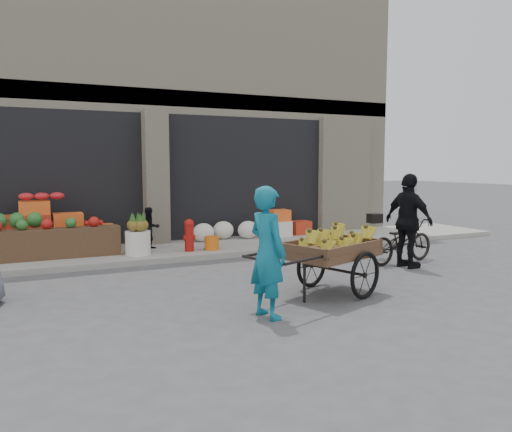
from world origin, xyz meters
name	(u,v)px	position (x,y,z in m)	size (l,w,h in m)	color
ground	(239,298)	(0.00, 0.00, 0.00)	(80.00, 80.00, 0.00)	#424244
sidewalk	(167,251)	(0.00, 4.10, 0.06)	(18.00, 2.20, 0.12)	gray
building	(129,117)	(0.00, 8.03, 3.37)	(14.00, 6.45, 7.00)	beige
fruit_display	(46,229)	(-2.48, 4.38, 0.67)	(3.10, 1.12, 1.24)	#B63019
pineapple_bin	(138,243)	(-0.75, 3.60, 0.37)	(0.52, 0.52, 0.50)	silver
fire_hydrant	(189,234)	(0.35, 3.55, 0.50)	(0.22, 0.22, 0.71)	#A5140F
orange_bucket	(212,243)	(0.85, 3.50, 0.27)	(0.32, 0.32, 0.30)	orange
right_bay_goods	(260,226)	(2.61, 4.70, 0.41)	(3.35, 0.60, 0.70)	silver
seated_person	(150,228)	(-0.35, 4.20, 0.58)	(0.45, 0.35, 0.93)	black
banana_cart	(329,248)	(1.31, -0.45, 0.74)	(2.62, 1.69, 1.02)	brown
vendor_woman	(267,252)	(-0.04, -1.03, 0.87)	(0.63, 0.42, 1.73)	#116782
bicycle	(402,241)	(4.04, 1.03, 0.45)	(0.60, 1.72, 0.90)	black
cyclist	(409,221)	(3.84, 0.63, 0.92)	(1.07, 0.45, 1.83)	black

